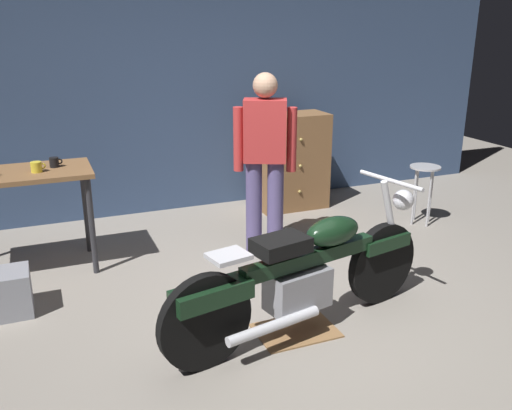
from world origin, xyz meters
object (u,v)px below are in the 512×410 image
object	(u,v)px
person_standing	(265,156)
mug_yellow_tall	(37,167)
mug_black_matte	(54,162)
wooden_dresser	(292,161)
motorcycle	(306,272)
storage_bin	(0,294)
shop_stool	(424,179)

from	to	relation	value
person_standing	mug_yellow_tall	distance (m)	1.95
mug_yellow_tall	mug_black_matte	bearing A→B (deg)	39.13
wooden_dresser	motorcycle	bearing A→B (deg)	-113.53
person_standing	mug_black_matte	size ratio (longest dim) A/B	15.40
person_standing	storage_bin	size ratio (longest dim) A/B	3.80
storage_bin	motorcycle	bearing A→B (deg)	-27.40
motorcycle	wooden_dresser	xyz separation A→B (m)	(1.10, 2.52, 0.10)
storage_bin	mug_black_matte	bearing A→B (deg)	57.34
shop_stool	mug_black_matte	world-z (taller)	mug_black_matte
wooden_dresser	storage_bin	bearing A→B (deg)	-154.36
mug_black_matte	motorcycle	bearing A→B (deg)	-50.85
mug_black_matte	wooden_dresser	bearing A→B (deg)	14.98
storage_bin	mug_black_matte	size ratio (longest dim) A/B	4.06
person_standing	mug_yellow_tall	bearing A→B (deg)	15.83
motorcycle	wooden_dresser	size ratio (longest dim) A/B	1.96
shop_stool	mug_yellow_tall	distance (m)	3.83
wooden_dresser	mug_black_matte	xyz separation A→B (m)	(-2.59, -0.69, 0.39)
motorcycle	storage_bin	bearing A→B (deg)	140.63
motorcycle	wooden_dresser	world-z (taller)	wooden_dresser
mug_yellow_tall	motorcycle	bearing A→B (deg)	-46.30
motorcycle	shop_stool	distance (m)	2.61
mug_black_matte	mug_yellow_tall	distance (m)	0.19
person_standing	motorcycle	bearing A→B (deg)	102.76
wooden_dresser	mug_black_matte	world-z (taller)	wooden_dresser
person_standing	mug_black_matte	bearing A→B (deg)	11.48
shop_stool	motorcycle	bearing A→B (deg)	-145.64
storage_bin	mug_yellow_tall	distance (m)	1.09
motorcycle	wooden_dresser	distance (m)	2.75
motorcycle	shop_stool	size ratio (longest dim) A/B	3.37
person_standing	storage_bin	xyz separation A→B (m)	(-2.29, -0.38, -0.76)
person_standing	mug_yellow_tall	size ratio (longest dim) A/B	13.97
motorcycle	mug_yellow_tall	size ratio (longest dim) A/B	18.04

